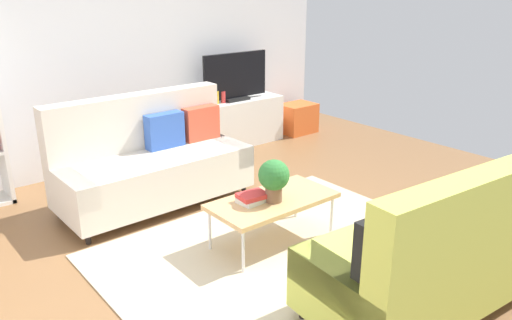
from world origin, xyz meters
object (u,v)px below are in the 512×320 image
(couch_beige, at_px, (152,162))
(tv_console, at_px, (235,123))
(coffee_table, at_px, (273,201))
(bottle_1, at_px, (217,98))
(table_book_0, at_px, (253,200))
(vase_0, at_px, (197,100))
(bottle_2, at_px, (223,97))
(bottle_0, at_px, (211,98))
(tv, at_px, (235,77))
(storage_trunk, at_px, (298,118))
(couch_green, at_px, (441,251))
(potted_plant, at_px, (274,177))

(couch_beige, height_order, tv_console, couch_beige)
(coffee_table, xyz_separation_m, bottle_1, (1.12, 2.42, 0.33))
(couch_beige, xyz_separation_m, tv_console, (1.82, 1.04, -0.13))
(table_book_0, xyz_separation_m, vase_0, (1.04, 2.46, 0.28))
(couch_beige, distance_m, bottle_2, 1.91)
(tv_console, xyz_separation_m, bottle_2, (-0.22, -0.04, 0.40))
(couch_beige, height_order, bottle_0, couch_beige)
(coffee_table, xyz_separation_m, table_book_0, (-0.18, 0.05, 0.05))
(tv, relative_size, bottle_0, 5.80)
(tv, relative_size, vase_0, 6.34)
(couch_beige, relative_size, coffee_table, 1.74)
(table_book_0, distance_m, bottle_2, 2.76)
(coffee_table, relative_size, vase_0, 6.97)
(storage_trunk, height_order, bottle_1, bottle_1)
(coffee_table, distance_m, vase_0, 2.67)
(tv, relative_size, bottle_1, 5.87)
(tv, height_order, table_book_0, tv)
(bottle_0, bearing_deg, tv_console, 5.50)
(couch_green, height_order, potted_plant, couch_green)
(couch_beige, relative_size, table_book_0, 7.97)
(tv, xyz_separation_m, storage_trunk, (1.10, -0.08, -0.73))
(storage_trunk, height_order, bottle_0, bottle_0)
(coffee_table, xyz_separation_m, vase_0, (0.86, 2.51, 0.33))
(table_book_0, bearing_deg, couch_beige, 98.54)
(storage_trunk, distance_m, table_book_0, 3.57)
(couch_beige, height_order, tv, tv)
(tv_console, xyz_separation_m, vase_0, (-0.58, 0.05, 0.40))
(couch_green, height_order, bottle_2, couch_green)
(bottle_2, bearing_deg, storage_trunk, -2.60)
(vase_0, relative_size, bottle_0, 0.92)
(tv, xyz_separation_m, potted_plant, (-1.47, -2.48, -0.32))
(tv, bearing_deg, bottle_1, -176.44)
(tv_console, relative_size, table_book_0, 5.83)
(tv, distance_m, bottle_1, 0.39)
(potted_plant, bearing_deg, bottle_1, 64.99)
(storage_trunk, xyz_separation_m, bottle_1, (-1.42, 0.06, 0.51))
(potted_plant, xyz_separation_m, table_book_0, (-0.15, 0.10, -0.19))
(couch_green, distance_m, bottle_1, 3.94)
(table_book_0, bearing_deg, couch_green, -72.69)
(table_book_0, relative_size, bottle_0, 1.39)
(table_book_0, distance_m, bottle_0, 2.67)
(potted_plant, bearing_deg, couch_green, -77.29)
(tv, relative_size, potted_plant, 2.73)
(coffee_table, bearing_deg, tv, 59.42)
(couch_beige, xyz_separation_m, coffee_table, (0.38, -1.42, -0.05))
(potted_plant, distance_m, bottle_1, 2.72)
(bottle_2, bearing_deg, couch_green, -103.72)
(storage_trunk, relative_size, bottle_0, 3.02)
(tv_console, distance_m, bottle_0, 0.58)
(tv_console, bearing_deg, storage_trunk, -5.19)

